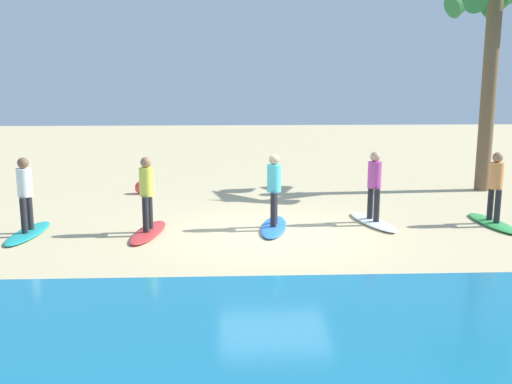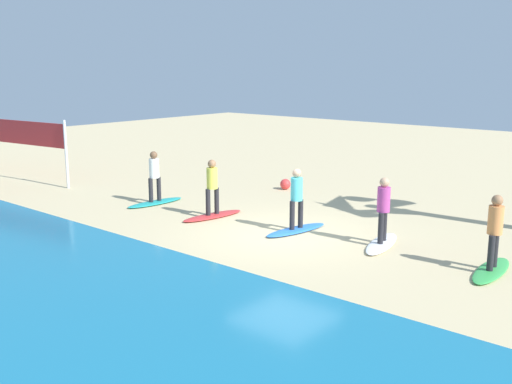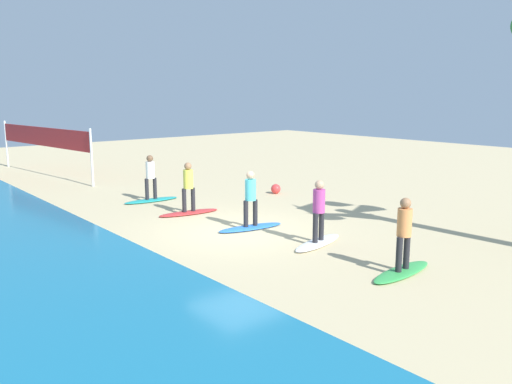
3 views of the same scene
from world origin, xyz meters
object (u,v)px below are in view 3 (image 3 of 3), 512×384
object	(u,v)px
surfboard_blue	(251,227)
surfboard_red	(189,213)
surfboard_white	(318,243)
surfboard_teal	(151,200)
surfer_red	(188,183)
beach_ball	(276,189)
surfer_blue	(250,195)
surfer_teal	(150,174)
volleyball_net	(43,139)
surfer_white	(319,206)
surfer_green	(404,229)
surfboard_green	(402,272)

from	to	relation	value
surfboard_blue	surfboard_red	xyz separation A→B (m)	(2.83, 0.35, 0.00)
surfboard_white	surfboard_teal	world-z (taller)	same
surfer_red	surfboard_teal	distance (m)	2.83
surfboard_blue	beach_ball	xyz separation A→B (m)	(3.65, -4.27, 0.15)
surfer_blue	surfboard_red	bearing A→B (deg)	7.04
surfboard_white	beach_ball	size ratio (longest dim) A/B	5.42
surfer_red	beach_ball	xyz separation A→B (m)	(0.83, -4.62, -0.84)
surfboard_white	surfboard_red	bearing A→B (deg)	-96.19
surfer_red	beach_ball	size ratio (longest dim) A/B	4.23
surfer_red	surfboard_teal	size ratio (longest dim) A/B	0.78
surfboard_red	surfer_teal	size ratio (longest dim) A/B	1.28
surfboard_blue	volleyball_net	distance (m)	14.52
surfboard_white	volleyball_net	world-z (taller)	volleyball_net
surfboard_red	surfer_blue	bearing A→B (deg)	105.24
surfboard_blue	beach_ball	distance (m)	5.63
surfboard_teal	surfer_white	bearing A→B (deg)	99.07
surfboard_teal	surfer_green	bearing A→B (deg)	96.46
surfer_red	surfer_teal	bearing A→B (deg)	-0.82
surfer_white	beach_ball	world-z (taller)	surfer_white
surfboard_white	surfer_blue	world-z (taller)	surfer_blue
surfboard_red	beach_ball	bearing A→B (deg)	-161.66
surfboard_green	surfer_white	xyz separation A→B (m)	(2.80, -0.24, 0.99)
surfboard_red	surfer_green	bearing A→B (deg)	101.61
surfboard_blue	surfer_blue	xyz separation A→B (m)	(0.00, 0.00, 0.99)
surfer_green	surfboard_white	world-z (taller)	surfer_green
surfer_white	surfboard_blue	world-z (taller)	surfer_white
surfer_white	surfer_teal	world-z (taller)	same
surfboard_green	surfboard_red	world-z (taller)	same
surfer_blue	surfboard_red	distance (m)	3.02
surfer_white	beach_ball	size ratio (longest dim) A/B	4.23
surfer_white	volleyball_net	xyz separation A→B (m)	(16.75, 1.63, 0.75)
surfer_red	volleyball_net	distance (m)	11.59
surfer_blue	beach_ball	size ratio (longest dim) A/B	4.23
surfboard_white	surfboard_red	world-z (taller)	same
beach_ball	surfer_teal	bearing A→B (deg)	68.37
surfer_white	surfboard_white	bearing A→B (deg)	90.00
surfboard_red	surfer_teal	distance (m)	2.83
surfer_blue	surfer_green	bearing A→B (deg)	-178.58
surfer_blue	surfer_red	size ratio (longest dim) A/B	1.00
beach_ball	surfer_red	bearing A→B (deg)	100.15
surfboard_blue	surfboard_teal	world-z (taller)	same
surfboard_white	surfboard_red	distance (m)	5.27
surfboard_green	surfer_teal	distance (m)	10.72
surfboard_blue	surfer_red	distance (m)	3.02
surfer_red	volleyball_net	world-z (taller)	volleyball_net
surfboard_white	surfboard_blue	distance (m)	2.42
surfer_blue	surfboard_teal	bearing A→B (deg)	3.26
surfer_blue	surfer_red	xyz separation A→B (m)	(2.83, 0.35, 0.00)
surfer_green	beach_ball	xyz separation A→B (m)	(8.85, -4.14, -0.84)
surfer_white	surfer_teal	bearing A→B (deg)	4.98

